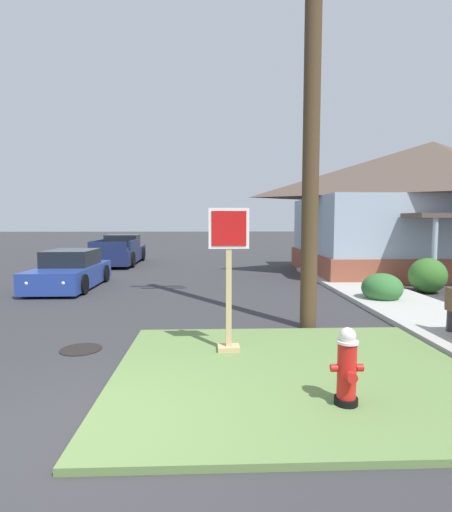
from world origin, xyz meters
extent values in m
plane|color=#333335|center=(0.00, 0.00, 0.00)|extent=(160.00, 160.00, 0.00)
cube|color=#668447|center=(2.54, 1.48, 0.04)|extent=(5.13, 4.45, 0.08)
cube|color=#B2AFA8|center=(6.30, 5.55, 0.06)|extent=(2.20, 16.25, 0.12)
cylinder|color=black|center=(2.92, 0.38, 0.12)|extent=(0.28, 0.27, 0.08)
cylinder|color=red|center=(2.92, 0.38, 0.48)|extent=(0.22, 0.22, 0.65)
cylinder|color=silver|center=(2.92, 0.38, 0.82)|extent=(0.25, 0.25, 0.03)
sphere|color=silver|center=(2.92, 0.38, 0.90)|extent=(0.19, 0.19, 0.19)
cube|color=silver|center=(2.92, 0.38, 0.97)|extent=(0.04, 0.04, 0.04)
cylinder|color=red|center=(2.77, 0.38, 0.52)|extent=(0.08, 0.09, 0.09)
cylinder|color=red|center=(3.07, 0.38, 0.52)|extent=(0.08, 0.09, 0.09)
cylinder|color=red|center=(2.92, 0.22, 0.47)|extent=(0.12, 0.09, 0.12)
cube|color=tan|center=(1.64, 2.39, 1.22)|extent=(0.09, 0.09, 2.29)
cube|color=tan|center=(1.64, 2.39, 0.12)|extent=(0.36, 0.29, 0.08)
cube|color=white|center=(1.64, 2.34, 2.10)|extent=(0.65, 0.02, 0.65)
cube|color=red|center=(1.64, 2.32, 2.10)|extent=(0.56, 0.02, 0.56)
cylinder|color=black|center=(-0.89, 2.76, 0.01)|extent=(0.70, 0.70, 0.02)
cube|color=#233D93|center=(-3.31, 9.30, 0.41)|extent=(1.71, 4.07, 0.64)
cube|color=black|center=(-3.31, 9.51, 0.97)|extent=(1.47, 1.87, 0.56)
cylinder|color=black|center=(-2.51, 8.04, 0.31)|extent=(0.22, 0.62, 0.62)
cylinder|color=black|center=(-4.11, 8.04, 0.31)|extent=(0.22, 0.62, 0.62)
cylinder|color=black|center=(-2.51, 10.56, 0.31)|extent=(0.22, 0.62, 0.62)
cylinder|color=black|center=(-4.11, 10.56, 0.31)|extent=(0.22, 0.62, 0.62)
sphere|color=white|center=(-2.80, 7.32, 0.47)|extent=(0.14, 0.14, 0.14)
sphere|color=red|center=(-2.80, 11.30, 0.47)|extent=(0.12, 0.12, 0.12)
sphere|color=white|center=(-3.82, 7.32, 0.47)|extent=(0.14, 0.14, 0.14)
sphere|color=red|center=(-3.82, 11.30, 0.47)|extent=(0.12, 0.12, 0.12)
cube|color=#19234C|center=(-3.32, 16.75, 0.50)|extent=(1.98, 5.55, 0.68)
cube|color=black|center=(-3.34, 17.52, 1.14)|extent=(1.68, 1.47, 0.68)
cube|color=#19234C|center=(-4.19, 15.76, 1.06)|extent=(0.14, 2.32, 0.44)
cube|color=#19234C|center=(-2.42, 15.80, 1.06)|extent=(0.14, 2.32, 0.44)
cube|color=#19234C|center=(-3.27, 14.04, 1.06)|extent=(1.69, 0.13, 0.44)
cylinder|color=black|center=(-4.23, 18.38, 0.38)|extent=(0.27, 0.76, 0.76)
cylinder|color=black|center=(-2.48, 18.42, 0.38)|extent=(0.27, 0.76, 0.76)
cylinder|color=black|center=(-4.17, 15.07, 0.38)|extent=(0.27, 0.76, 0.76)
cylinder|color=black|center=(-2.41, 15.11, 0.38)|extent=(0.27, 0.76, 0.76)
cylinder|color=#4C3823|center=(3.36, 4.03, 5.33)|extent=(0.34, 0.34, 10.65)
cube|color=brown|center=(10.65, 12.66, 0.45)|extent=(10.42, 6.62, 0.90)
cube|color=#9EADC1|center=(10.65, 12.66, 2.04)|extent=(10.21, 6.49, 2.28)
pyramid|color=brown|center=(10.65, 12.66, 4.35)|extent=(10.94, 6.95, 2.34)
cylinder|color=#9EADC1|center=(8.30, 8.10, 1.19)|extent=(0.16, 0.16, 2.39)
ellipsoid|color=#366C28|center=(8.03, 7.93, 0.54)|extent=(1.11, 1.11, 1.08)
ellipsoid|color=#346F34|center=(6.00, 6.52, 0.40)|extent=(1.08, 1.08, 0.80)
camera|label=1|loc=(1.34, -4.10, 2.22)|focal=28.26mm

